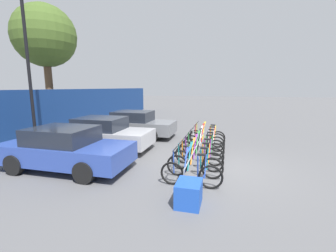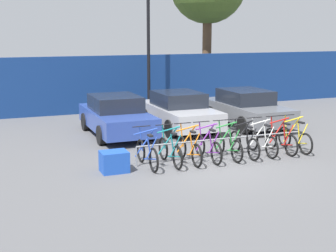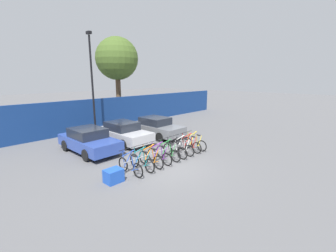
% 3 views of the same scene
% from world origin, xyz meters
% --- Properties ---
extents(ground_plane, '(120.00, 120.00, 0.00)m').
position_xyz_m(ground_plane, '(0.00, 0.00, 0.00)').
color(ground_plane, '#59595B').
extents(hoarding_wall, '(36.00, 0.16, 2.54)m').
position_xyz_m(hoarding_wall, '(0.00, 9.50, 1.27)').
color(hoarding_wall, navy).
rests_on(hoarding_wall, ground).
extents(bike_rack, '(5.34, 0.04, 0.57)m').
position_xyz_m(bike_rack, '(0.64, 0.68, 0.50)').
color(bike_rack, gray).
rests_on(bike_rack, ground).
extents(bicycle_blue, '(0.68, 1.71, 1.05)m').
position_xyz_m(bicycle_blue, '(-1.75, 0.53, 0.38)').
color(bicycle_blue, black).
rests_on(bicycle_blue, ground).
extents(bicycle_teal, '(0.68, 1.71, 1.05)m').
position_xyz_m(bicycle_teal, '(-1.08, 0.53, 0.38)').
color(bicycle_teal, black).
rests_on(bicycle_teal, ground).
extents(bicycle_orange, '(0.68, 1.71, 1.05)m').
position_xyz_m(bicycle_orange, '(-0.52, 0.53, 0.38)').
color(bicycle_orange, black).
rests_on(bicycle_orange, ground).
extents(bicycle_purple, '(0.68, 1.71, 1.05)m').
position_xyz_m(bicycle_purple, '(0.07, 0.53, 0.38)').
color(bicycle_purple, black).
rests_on(bicycle_purple, ground).
extents(bicycle_green, '(0.68, 1.71, 1.05)m').
position_xyz_m(bicycle_green, '(0.71, 0.53, 0.38)').
color(bicycle_green, black).
rests_on(bicycle_green, ground).
extents(bicycle_black, '(0.68, 1.71, 1.05)m').
position_xyz_m(bicycle_black, '(1.25, 0.53, 0.38)').
color(bicycle_black, black).
rests_on(bicycle_black, ground).
extents(bicycle_white, '(0.68, 1.71, 1.05)m').
position_xyz_m(bicycle_white, '(1.85, 0.53, 0.38)').
color(bicycle_white, black).
rests_on(bicycle_white, ground).
extents(bicycle_red, '(0.68, 1.71, 1.05)m').
position_xyz_m(bicycle_red, '(2.53, 0.53, 0.38)').
color(bicycle_red, black).
rests_on(bicycle_red, ground).
extents(bicycle_yellow, '(0.68, 1.71, 1.05)m').
position_xyz_m(bicycle_yellow, '(3.04, 0.53, 0.38)').
color(bicycle_yellow, black).
rests_on(bicycle_yellow, ground).
extents(car_blue, '(1.91, 4.25, 1.40)m').
position_xyz_m(car_blue, '(-1.44, 4.71, 0.69)').
color(car_blue, '#2D479E').
rests_on(car_blue, ground).
extents(car_silver, '(1.91, 4.18, 1.40)m').
position_xyz_m(car_silver, '(1.00, 4.80, 0.69)').
color(car_silver, '#B7B7BC').
rests_on(car_silver, ground).
extents(car_grey, '(1.91, 4.27, 1.40)m').
position_xyz_m(car_grey, '(3.67, 4.46, 0.69)').
color(car_grey, slate).
rests_on(car_grey, ground).
extents(lamp_post, '(0.24, 0.44, 7.41)m').
position_xyz_m(lamp_post, '(1.11, 8.50, 4.07)').
color(lamp_post, black).
rests_on(lamp_post, ground).
extents(cargo_crate, '(0.70, 0.56, 0.55)m').
position_xyz_m(cargo_crate, '(-2.69, 0.43, 0.28)').
color(cargo_crate, blue).
rests_on(cargo_crate, ground).
extents(tree_behind_hoarding, '(3.95, 3.95, 7.92)m').
position_xyz_m(tree_behind_hoarding, '(5.34, 11.30, 5.89)').
color(tree_behind_hoarding, brown).
rests_on(tree_behind_hoarding, ground).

